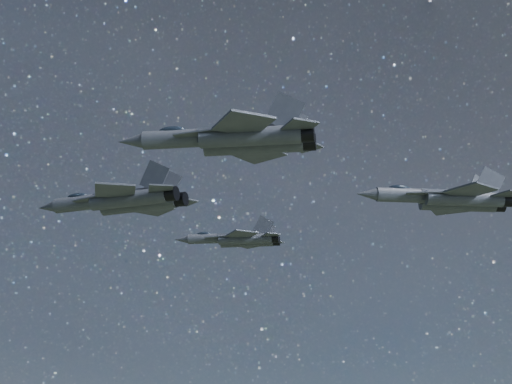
{
  "coord_description": "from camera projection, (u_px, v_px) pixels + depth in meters",
  "views": [
    {
      "loc": [
        3.36,
        -83.62,
        122.97
      ],
      "look_at": [
        1.71,
        -0.51,
        148.61
      ],
      "focal_mm": 55.0,
      "sensor_mm": 36.0,
      "label": 1
    }
  ],
  "objects": [
    {
      "name": "jet_slot",
      "position": [
        448.0,
        199.0,
        91.17
      ],
      "size": [
        19.13,
        13.33,
        4.81
      ],
      "rotation": [
        0.0,
        0.0,
        0.13
      ],
      "color": "#3A3E49"
    },
    {
      "name": "jet_lead",
      "position": [
        122.0,
        200.0,
        83.51
      ],
      "size": [
        18.51,
        12.33,
        4.7
      ],
      "rotation": [
        0.0,
        0.0,
        -0.35
      ],
      "color": "#3A3E49"
    },
    {
      "name": "jet_right",
      "position": [
        235.0,
        139.0,
        65.87
      ],
      "size": [
        17.85,
        12.47,
        4.49
      ],
      "rotation": [
        0.0,
        0.0,
        -0.12
      ],
      "color": "#3A3E49"
    },
    {
      "name": "jet_left",
      "position": [
        238.0,
        239.0,
        105.8
      ],
      "size": [
        15.12,
        10.58,
        3.81
      ],
      "rotation": [
        0.0,
        0.0,
        -0.11
      ],
      "color": "#3A3E49"
    }
  ]
}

